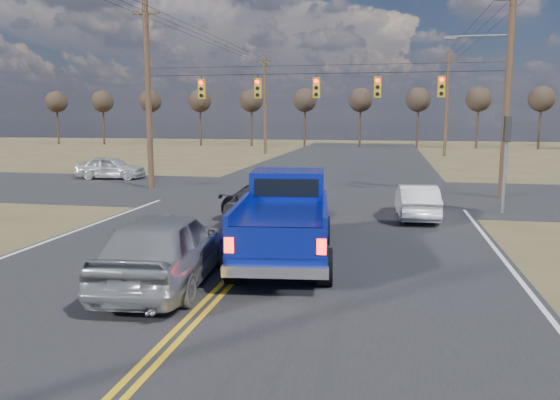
% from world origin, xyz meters
% --- Properties ---
extents(ground, '(160.00, 160.00, 0.00)m').
position_xyz_m(ground, '(0.00, 0.00, 0.00)').
color(ground, brown).
rests_on(ground, ground).
extents(road_main, '(14.00, 120.00, 0.02)m').
position_xyz_m(road_main, '(0.00, 10.00, 0.00)').
color(road_main, '#28282B').
rests_on(road_main, ground).
extents(road_cross, '(120.00, 12.00, 0.02)m').
position_xyz_m(road_cross, '(0.00, 18.00, 0.00)').
color(road_cross, '#28282B').
rests_on(road_cross, ground).
extents(signal_gantry, '(19.60, 4.83, 10.00)m').
position_xyz_m(signal_gantry, '(0.50, 17.79, 5.06)').
color(signal_gantry, '#473323').
rests_on(signal_gantry, ground).
extents(utility_poles, '(19.60, 58.32, 10.00)m').
position_xyz_m(utility_poles, '(0.00, 17.00, 5.23)').
color(utility_poles, '#473323').
rests_on(utility_poles, ground).
extents(treeline, '(87.00, 117.80, 7.40)m').
position_xyz_m(treeline, '(0.00, 26.96, 5.70)').
color(treeline, '#33261C').
rests_on(treeline, ground).
extents(pickup_truck, '(3.07, 6.45, 2.34)m').
position_xyz_m(pickup_truck, '(0.91, 4.79, 1.13)').
color(pickup_truck, black).
rests_on(pickup_truck, ground).
extents(silver_suv, '(2.58, 5.42, 1.79)m').
position_xyz_m(silver_suv, '(-1.40, 2.01, 0.89)').
color(silver_suv, gray).
rests_on(silver_suv, ground).
extents(black_suv, '(2.35, 4.61, 1.25)m').
position_xyz_m(black_suv, '(-1.27, 11.50, 0.62)').
color(black_suv, black).
rests_on(black_suv, ground).
extents(white_car_queue, '(1.61, 4.11, 1.33)m').
position_xyz_m(white_car_queue, '(4.74, 11.79, 0.67)').
color(white_car_queue, silver).
rests_on(white_car_queue, ground).
extents(dgrey_car_queue, '(2.57, 4.97, 1.38)m').
position_xyz_m(dgrey_car_queue, '(-0.80, 10.00, 0.69)').
color(dgrey_car_queue, '#38373D').
rests_on(dgrey_car_queue, ground).
extents(cross_car_west, '(2.02, 4.34, 1.44)m').
position_xyz_m(cross_car_west, '(-13.37, 21.70, 0.72)').
color(cross_car_west, silver).
rests_on(cross_car_west, ground).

